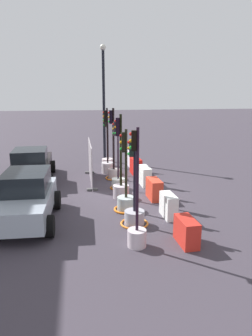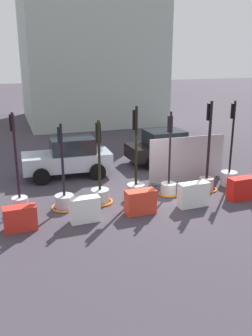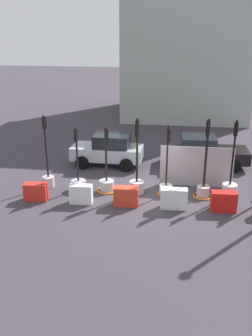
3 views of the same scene
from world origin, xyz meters
name	(u,v)px [view 3 (image 3 of 3)]	position (x,y,z in m)	size (l,w,h in m)	color
ground_plane	(152,196)	(0.00, 0.00, 0.00)	(120.00, 120.00, 0.00)	#3D3640
traffic_light_0	(48,174)	(-5.05, 0.40, 0.67)	(0.56, 0.56, 3.54)	silver
traffic_light_1	(78,182)	(-3.51, 0.19, 0.43)	(0.97, 0.97, 3.10)	#AAA7B1
traffic_light_2	(107,182)	(-2.16, 0.27, 0.45)	(0.95, 0.95, 3.13)	#A8B3B2
traffic_light_3	(137,180)	(-0.74, 0.28, 0.63)	(0.68, 0.68, 3.57)	#B5A7B1
traffic_light_4	(166,185)	(0.63, 0.22, 0.50)	(0.78, 0.78, 3.31)	silver
traffic_light_5	(204,184)	(2.33, 0.23, 0.65)	(0.89, 0.89, 3.64)	#B6A6A5
traffic_light_6	(230,185)	(3.52, 0.43, 0.55)	(0.68, 0.68, 3.58)	silver
construction_barrier_0	(36,192)	(-5.12, -1.11, 0.40)	(1.05, 0.52, 0.80)	red
construction_barrier_1	(81,194)	(-3.05, -1.16, 0.43)	(1.01, 0.45, 0.86)	white
construction_barrier_2	(126,196)	(-1.06, -1.11, 0.43)	(1.08, 0.52, 0.85)	red
construction_barrier_3	(174,199)	(1.00, -1.13, 0.45)	(1.15, 0.47, 0.91)	silver
construction_barrier_4	(224,201)	(3.08, -1.08, 0.43)	(1.07, 0.53, 0.87)	red
car_silver_hatchback	(108,150)	(-2.70, 3.84, 0.88)	(3.99, 2.17, 1.77)	#A8B2C0
car_black_sedan	(204,152)	(2.60, 4.39, 0.82)	(4.63, 2.29, 1.69)	black
building_main_facade	(186,42)	(1.62, 18.23, 6.15)	(10.60, 10.28, 12.27)	#A5AFA5
site_fence_panel	(196,168)	(2.03, 1.44, 0.95)	(3.50, 0.50, 2.00)	#A0959C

